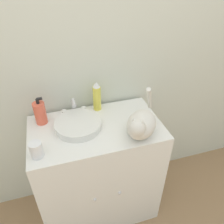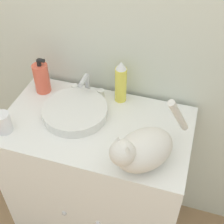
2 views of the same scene
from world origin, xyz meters
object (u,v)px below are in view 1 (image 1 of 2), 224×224
soap_bottle (40,113)px  spray_bottle (97,96)px  cat (141,124)px  cup (36,150)px

soap_bottle → spray_bottle: spray_bottle is taller
cat → spray_bottle: cat is taller
soap_bottle → spray_bottle: 0.38m
cat → cup: size_ratio=3.58×
spray_bottle → cup: (-0.41, -0.34, -0.06)m
cat → cup: 0.58m
cat → soap_bottle: cat is taller
soap_bottle → cup: bearing=-96.5°
cat → spray_bottle: 0.38m
cat → cup: bearing=-51.4°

